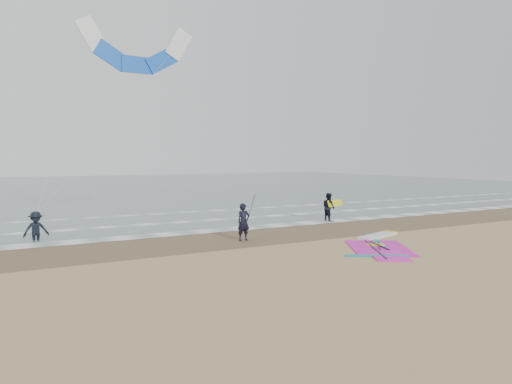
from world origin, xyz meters
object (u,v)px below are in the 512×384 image
windsurf_rig (380,244)px  person_walking (329,207)px  person_wading (36,222)px  surf_kite (137,52)px  person_standing (244,222)px

windsurf_rig → person_walking: 7.55m
person_wading → surf_kite: 10.19m
surf_kite → person_wading: bearing=-158.7°
windsurf_rig → person_standing: (-4.71, 3.72, 0.81)m
person_wading → person_standing: bearing=-35.3°
windsurf_rig → person_standing: 6.05m
person_standing → person_walking: bearing=21.4°
person_walking → person_wading: bearing=82.8°
surf_kite → person_standing: bearing=-64.7°
windsurf_rig → person_standing: bearing=141.7°
windsurf_rig → surf_kite: bearing=127.3°
person_standing → person_walking: size_ratio=1.01×
windsurf_rig → person_wading: size_ratio=3.33×
windsurf_rig → person_walking: person_walking is taller
person_wading → surf_kite: bearing=14.4°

